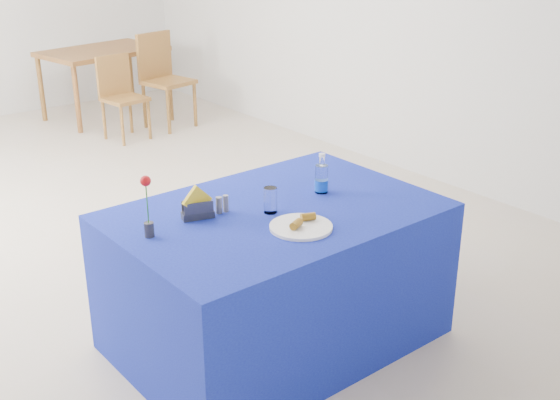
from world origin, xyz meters
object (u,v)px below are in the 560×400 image
object	(u,v)px
blue_table	(276,276)
water_bottle	(321,180)
chair_bg_left	(120,91)
chair_bg_right	(162,73)
plate	(301,227)
oak_table	(103,56)

from	to	relation	value
blue_table	water_bottle	distance (m)	0.56
chair_bg_left	chair_bg_right	world-z (taller)	chair_bg_right
blue_table	plate	bearing A→B (deg)	-101.43
plate	chair_bg_right	world-z (taller)	chair_bg_right
oak_table	chair_bg_left	xyz separation A→B (m)	(-0.27, -0.89, -0.19)
chair_bg_left	water_bottle	bearing A→B (deg)	-108.24
chair_bg_left	chair_bg_right	bearing A→B (deg)	5.42
plate	water_bottle	distance (m)	0.48
chair_bg_left	plate	bearing A→B (deg)	-112.56
blue_table	chair_bg_right	distance (m)	4.34
water_bottle	chair_bg_right	distance (m)	4.20
water_bottle	chair_bg_right	world-z (taller)	chair_bg_right
chair_bg_left	chair_bg_right	xyz separation A→B (m)	(0.56, 0.12, 0.09)
plate	blue_table	bearing A→B (deg)	78.57
chair_bg_right	plate	bearing A→B (deg)	-123.31
blue_table	water_bottle	bearing A→B (deg)	5.24
blue_table	water_bottle	xyz separation A→B (m)	(0.34, 0.03, 0.45)
chair_bg_left	oak_table	bearing A→B (deg)	66.24
water_bottle	oak_table	xyz separation A→B (m)	(1.03, 4.73, -0.15)
chair_bg_right	oak_table	bearing A→B (deg)	99.97
water_bottle	plate	bearing A→B (deg)	-143.60
water_bottle	chair_bg_left	distance (m)	3.94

